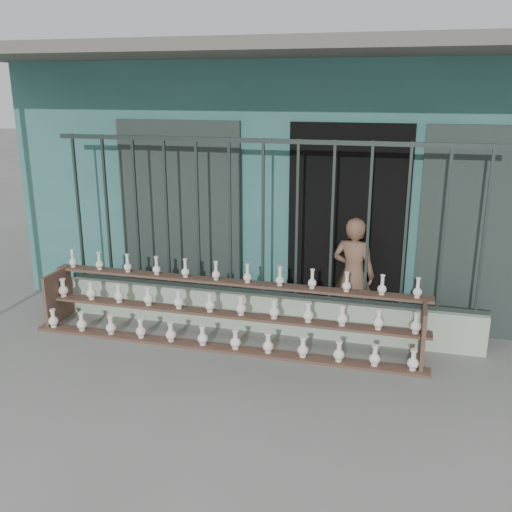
# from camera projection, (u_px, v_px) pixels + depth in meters

# --- Properties ---
(ground) EXTENTS (60.00, 60.00, 0.00)m
(ground) POSITION_uv_depth(u_px,v_px,m) (230.00, 381.00, 5.61)
(ground) COLOR slate
(workshop_building) EXTENTS (7.40, 6.60, 3.21)m
(workshop_building) POSITION_uv_depth(u_px,v_px,m) (309.00, 163.00, 9.06)
(workshop_building) COLOR #336C66
(workshop_building) RESTS_ON ground
(parapet_wall) EXTENTS (5.00, 0.20, 0.45)m
(parapet_wall) POSITION_uv_depth(u_px,v_px,m) (263.00, 312.00, 6.75)
(parapet_wall) COLOR #ACC4A8
(parapet_wall) RESTS_ON ground
(security_fence) EXTENTS (5.00, 0.04, 1.80)m
(security_fence) POSITION_uv_depth(u_px,v_px,m) (263.00, 219.00, 6.43)
(security_fence) COLOR #283330
(security_fence) RESTS_ON parapet_wall
(shelf_rack) EXTENTS (4.50, 0.68, 0.85)m
(shelf_rack) POSITION_uv_depth(u_px,v_px,m) (225.00, 311.00, 6.41)
(shelf_rack) COLOR brown
(shelf_rack) RESTS_ON ground
(elderly_woman) EXTENTS (0.55, 0.42, 1.37)m
(elderly_woman) POSITION_uv_depth(u_px,v_px,m) (353.00, 275.00, 6.61)
(elderly_woman) COLOR brown
(elderly_woman) RESTS_ON ground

